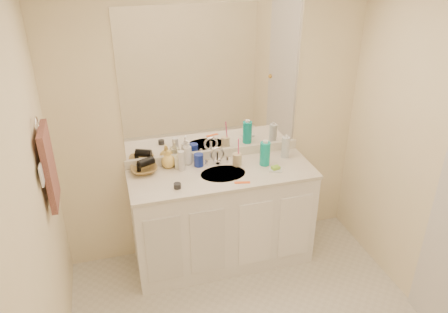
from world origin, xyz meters
TOP-DOWN VIEW (x-y plane):
  - wall_back at (0.00, 1.30)m, footprint 2.60×0.02m
  - wall_left at (-1.30, 0.00)m, footprint 0.02×2.60m
  - vanity_cabinet at (0.00, 1.02)m, footprint 1.50×0.55m
  - countertop at (0.00, 1.02)m, footprint 1.52×0.57m
  - backsplash at (0.00, 1.29)m, footprint 1.52×0.03m
  - sink_basin at (0.00, 1.00)m, footprint 0.37×0.37m
  - faucet at (0.00, 1.18)m, footprint 0.02×0.02m
  - mirror at (0.00, 1.29)m, footprint 1.48×0.01m
  - blue_mug at (-0.16, 1.19)m, footprint 0.09×0.09m
  - tan_cup at (0.15, 1.11)m, footprint 0.10×0.10m
  - toothbrush at (0.16, 1.11)m, footprint 0.02×0.04m
  - mouthwash_bottle at (0.38, 1.06)m, footprint 0.09×0.09m
  - clear_pump_bottle at (0.60, 1.14)m, footprint 0.09×0.09m
  - soap_dish at (0.43, 0.94)m, footprint 0.13×0.12m
  - green_soap at (0.43, 0.94)m, footprint 0.07×0.06m
  - orange_comb at (0.10, 0.82)m, footprint 0.13×0.05m
  - dark_jar at (-0.40, 0.88)m, footprint 0.06×0.06m
  - extra_white_bottle at (-0.31, 1.16)m, footprint 0.06×0.06m
  - soap_bottle_white at (-0.24, 1.25)m, footprint 0.11×0.11m
  - soap_bottle_cream at (-0.32, 1.20)m, footprint 0.08×0.08m
  - soap_bottle_yellow at (-0.40, 1.24)m, footprint 0.12×0.12m
  - wicker_basket at (-0.61, 1.20)m, footprint 0.22×0.22m
  - hair_dryer at (-0.59, 1.20)m, footprint 0.15×0.11m
  - towel_ring at (-1.27, 0.77)m, footprint 0.01×0.11m
  - hand_towel at (-1.25, 0.77)m, footprint 0.04×0.32m
  - switch_plate at (-1.27, 0.57)m, footprint 0.01×0.08m

SIDE VIEW (x-z plane):
  - vanity_cabinet at x=0.00m, z-range 0.00..0.85m
  - countertop at x=0.00m, z-range 0.85..0.88m
  - sink_basin at x=0.00m, z-range 0.86..0.88m
  - orange_comb at x=0.10m, z-range 0.88..0.89m
  - soap_dish at x=0.43m, z-range 0.88..0.89m
  - dark_jar at x=-0.40m, z-range 0.88..0.92m
  - green_soap at x=0.43m, z-range 0.89..0.92m
  - wicker_basket at x=-0.61m, z-range 0.88..0.93m
  - backsplash at x=0.00m, z-range 0.88..0.96m
  - tan_cup at x=0.15m, z-range 0.88..0.98m
  - blue_mug at x=-0.16m, z-range 0.88..0.99m
  - faucet at x=0.00m, z-range 0.88..0.99m
  - soap_bottle_yellow at x=-0.40m, z-range 0.88..1.03m
  - soap_bottle_cream at x=-0.32m, z-range 0.88..1.03m
  - extra_white_bottle at x=-0.31m, z-range 0.88..1.05m
  - hair_dryer at x=-0.59m, z-range 0.94..1.00m
  - clear_pump_bottle at x=0.60m, z-range 0.88..1.07m
  - mouthwash_bottle at x=0.38m, z-range 0.88..1.08m
  - soap_bottle_white at x=-0.24m, z-range 0.88..1.10m
  - toothbrush at x=0.16m, z-range 0.93..1.13m
  - wall_back at x=0.00m, z-range 0.00..2.40m
  - wall_left at x=-1.30m, z-range 0.00..2.40m
  - hand_towel at x=-1.25m, z-range 0.98..1.52m
  - switch_plate at x=-1.27m, z-range 1.24..1.36m
  - towel_ring at x=-1.27m, z-range 1.49..1.61m
  - mirror at x=0.00m, z-range 0.96..2.16m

